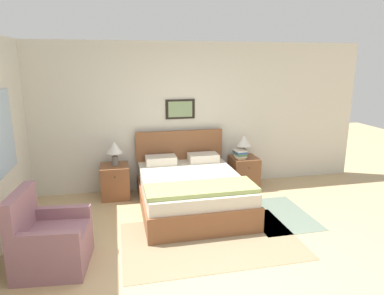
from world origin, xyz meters
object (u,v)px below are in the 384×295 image
nightstand_by_door (244,172)px  nightstand_near_window (115,181)px  bed (191,190)px  armchair (49,242)px  table_lamp_by_door (244,142)px  table_lamp_near_window (114,149)px

nightstand_by_door → nightstand_near_window: bearing=180.0°
bed → armchair: bearing=-147.5°
armchair → table_lamp_by_door: table_lamp_by_door is taller
nightstand_by_door → table_lamp_by_door: (-0.01, 0.01, 0.57)m
table_lamp_by_door → table_lamp_near_window: bearing=180.0°
nightstand_by_door → table_lamp_by_door: bearing=125.9°
bed → table_lamp_by_door: bed is taller
bed → table_lamp_near_window: (-1.14, 0.75, 0.55)m
table_lamp_by_door → bed: bearing=-146.8°
armchair → nightstand_near_window: bearing=165.3°
armchair → nightstand_near_window: armchair is taller
nightstand_near_window → nightstand_by_door: 2.32m
armchair → nightstand_near_window: 2.08m
bed → table_lamp_by_door: bearing=33.2°
nightstand_near_window → table_lamp_near_window: table_lamp_near_window is taller
nightstand_by_door → table_lamp_near_window: (-2.30, 0.01, 0.57)m
armchair → nightstand_by_door: size_ratio=1.61×
nightstand_near_window → table_lamp_by_door: bearing=0.4°
bed → nightstand_near_window: 1.37m
bed → nightstand_by_door: bed is taller
bed → nightstand_near_window: (-1.16, 0.74, -0.02)m
nightstand_near_window → table_lamp_by_door: (2.31, 0.01, 0.57)m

